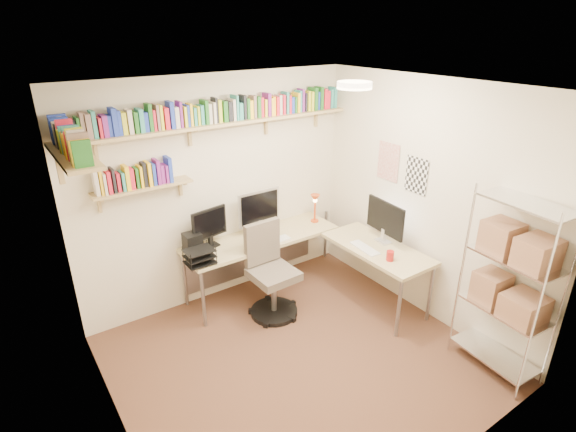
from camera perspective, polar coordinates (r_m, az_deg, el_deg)
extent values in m
plane|color=#4A2D1F|center=(4.49, 1.42, -17.71)|extent=(3.20, 3.20, 0.00)
cube|color=beige|center=(4.98, -8.68, 3.11)|extent=(3.20, 0.04, 2.50)
cube|color=beige|center=(3.23, -22.31, -10.33)|extent=(0.04, 3.00, 2.50)
cube|color=beige|center=(4.84, 17.09, 1.70)|extent=(0.04, 3.00, 2.50)
cube|color=beige|center=(2.91, 19.94, -14.07)|extent=(3.20, 0.04, 2.50)
cube|color=silver|center=(3.42, 1.85, 15.78)|extent=(3.20, 3.00, 0.04)
cube|color=silver|center=(5.07, 12.61, 6.75)|extent=(0.01, 0.30, 0.42)
cube|color=white|center=(4.83, 15.99, 4.98)|extent=(0.01, 0.28, 0.38)
cylinder|color=#FFEAC6|center=(4.02, 8.44, 16.12)|extent=(0.30, 0.30, 0.06)
cube|color=tan|center=(4.66, -8.55, 11.59)|extent=(3.05, 0.25, 0.03)
cube|color=tan|center=(3.83, -25.72, 6.97)|extent=(0.25, 1.00, 0.03)
cube|color=tan|center=(4.52, -17.95, 3.48)|extent=(0.95, 0.20, 0.02)
cube|color=tan|center=(4.36, -23.24, 8.21)|extent=(0.03, 0.20, 0.20)
cube|color=tan|center=(4.61, -12.24, 10.31)|extent=(0.03, 0.20, 0.20)
cube|color=tan|center=(5.02, -2.60, 11.83)|extent=(0.03, 0.20, 0.20)
cube|color=tan|center=(5.41, 3.82, 12.66)|extent=(0.03, 0.20, 0.20)
cube|color=yellow|center=(4.21, -26.91, 9.82)|extent=(0.04, 0.11, 0.22)
cube|color=#223AB0|center=(4.22, -26.22, 9.69)|extent=(0.04, 0.12, 0.17)
cube|color=black|center=(4.23, -25.66, 9.80)|extent=(0.04, 0.12, 0.17)
cube|color=#216522|center=(4.23, -25.16, 10.03)|extent=(0.02, 0.15, 0.19)
cube|color=#81665E|center=(4.24, -24.69, 10.35)|extent=(0.03, 0.11, 0.23)
cube|color=#81665E|center=(4.24, -24.09, 10.39)|extent=(0.04, 0.13, 0.21)
cube|color=teal|center=(4.25, -23.51, 10.63)|extent=(0.03, 0.13, 0.23)
cube|color=red|center=(4.27, -22.87, 10.34)|extent=(0.02, 0.14, 0.17)
cube|color=#7A2282|center=(4.27, -22.35, 10.55)|extent=(0.04, 0.14, 0.19)
cube|color=#223AB0|center=(4.28, -21.80, 10.62)|extent=(0.03, 0.12, 0.18)
cube|color=#223AB0|center=(4.29, -21.31, 11.11)|extent=(0.04, 0.14, 0.24)
cube|color=#223AB0|center=(4.30, -20.77, 11.04)|extent=(0.03, 0.13, 0.21)
cube|color=gold|center=(4.31, -20.22, 11.01)|extent=(0.04, 0.12, 0.19)
cube|color=beige|center=(4.32, -19.57, 11.25)|extent=(0.04, 0.13, 0.21)
cube|color=#216522|center=(4.34, -18.91, 11.22)|extent=(0.04, 0.14, 0.19)
cube|color=teal|center=(4.35, -18.30, 11.47)|extent=(0.04, 0.14, 0.21)
cube|color=#223AB0|center=(4.36, -17.71, 11.34)|extent=(0.04, 0.11, 0.17)
cube|color=#216522|center=(4.37, -17.25, 11.90)|extent=(0.03, 0.13, 0.25)
cube|color=red|center=(4.38, -16.80, 11.60)|extent=(0.02, 0.13, 0.19)
cube|color=#81665E|center=(4.39, -16.40, 11.96)|extent=(0.02, 0.14, 0.23)
cube|color=gold|center=(4.40, -15.94, 11.98)|extent=(0.03, 0.12, 0.22)
cube|color=red|center=(4.42, -15.35, 11.91)|extent=(0.04, 0.13, 0.20)
cube|color=#223AB0|center=(4.43, -14.73, 12.34)|extent=(0.04, 0.14, 0.25)
cube|color=beige|center=(4.45, -14.15, 12.09)|extent=(0.04, 0.14, 0.19)
cube|color=#7A2282|center=(4.46, -13.65, 12.47)|extent=(0.02, 0.13, 0.24)
cube|color=gold|center=(4.48, -13.17, 12.23)|extent=(0.03, 0.15, 0.19)
cube|color=#223AB0|center=(4.49, -12.81, 12.36)|extent=(0.02, 0.14, 0.20)
cube|color=yellow|center=(4.51, -12.39, 12.49)|extent=(0.03, 0.11, 0.21)
cube|color=teal|center=(4.52, -11.95, 12.30)|extent=(0.03, 0.13, 0.17)
cube|color=gold|center=(4.54, -11.50, 12.42)|extent=(0.02, 0.11, 0.18)
cube|color=teal|center=(4.55, -11.05, 12.53)|extent=(0.03, 0.12, 0.19)
cube|color=#216522|center=(4.56, -10.59, 12.88)|extent=(0.03, 0.15, 0.23)
cube|color=beige|center=(4.58, -10.10, 12.72)|extent=(0.03, 0.12, 0.19)
cube|color=beige|center=(4.60, -9.62, 12.86)|extent=(0.03, 0.15, 0.20)
cube|color=black|center=(4.61, -9.31, 13.15)|extent=(0.02, 0.12, 0.24)
cube|color=gold|center=(4.63, -8.89, 13.07)|extent=(0.04, 0.12, 0.22)
cube|color=#216522|center=(4.65, -8.27, 13.06)|extent=(0.04, 0.15, 0.20)
cube|color=black|center=(4.68, -7.67, 13.08)|extent=(0.04, 0.14, 0.19)
cube|color=beige|center=(4.70, -7.16, 13.27)|extent=(0.03, 0.14, 0.21)
cube|color=teal|center=(4.71, -6.79, 13.52)|extent=(0.02, 0.15, 0.25)
cube|color=teal|center=(4.74, -6.28, 13.13)|extent=(0.04, 0.13, 0.17)
cube|color=black|center=(4.75, -5.79, 13.62)|extent=(0.03, 0.13, 0.24)
cube|color=#216522|center=(4.77, -5.40, 13.46)|extent=(0.03, 0.14, 0.21)
cube|color=yellow|center=(4.79, -4.97, 13.39)|extent=(0.04, 0.13, 0.18)
cube|color=#81665E|center=(4.81, -4.49, 13.70)|extent=(0.03, 0.11, 0.23)
cube|color=#216522|center=(4.83, -4.06, 13.70)|extent=(0.04, 0.14, 0.22)
cube|color=red|center=(4.86, -3.58, 13.67)|extent=(0.03, 0.12, 0.20)
cube|color=gold|center=(4.88, -3.15, 13.58)|extent=(0.03, 0.13, 0.18)
cube|color=#7A2282|center=(4.90, -2.73, 13.98)|extent=(0.04, 0.13, 0.24)
cube|color=yellow|center=(4.92, -2.37, 13.72)|extent=(0.02, 0.14, 0.19)
cube|color=yellow|center=(4.94, -2.05, 13.81)|extent=(0.03, 0.11, 0.20)
cube|color=red|center=(4.96, -1.68, 13.85)|extent=(0.03, 0.14, 0.19)
cube|color=beige|center=(4.98, -1.23, 13.97)|extent=(0.03, 0.11, 0.21)
cube|color=red|center=(5.00, -0.83, 14.01)|extent=(0.03, 0.13, 0.20)
cube|color=teal|center=(5.03, -0.39, 14.20)|extent=(0.03, 0.13, 0.23)
cube|color=red|center=(5.05, -0.05, 14.03)|extent=(0.03, 0.12, 0.19)
cube|color=#223AB0|center=(5.07, 0.29, 13.95)|extent=(0.04, 0.12, 0.17)
cube|color=#216522|center=(5.10, 0.68, 13.99)|extent=(0.03, 0.12, 0.17)
cube|color=yellow|center=(5.11, 0.99, 14.24)|extent=(0.03, 0.14, 0.21)
cube|color=teal|center=(5.13, 1.31, 14.38)|extent=(0.03, 0.12, 0.23)
cube|color=#7A2282|center=(5.15, 1.63, 14.50)|extent=(0.03, 0.12, 0.25)
cube|color=black|center=(5.18, 2.00, 14.28)|extent=(0.02, 0.12, 0.20)
cube|color=gold|center=(5.20, 2.35, 14.42)|extent=(0.03, 0.13, 0.22)
cube|color=gold|center=(5.22, 2.73, 14.41)|extent=(0.03, 0.14, 0.21)
cube|color=#216522|center=(5.25, 3.17, 14.66)|extent=(0.04, 0.14, 0.25)
cube|color=#223AB0|center=(5.28, 3.60, 14.43)|extent=(0.03, 0.12, 0.20)
cube|color=#216522|center=(5.30, 3.95, 14.73)|extent=(0.04, 0.13, 0.25)
cube|color=red|center=(5.34, 4.41, 14.65)|extent=(0.04, 0.14, 0.23)
cube|color=red|center=(5.37, 4.85, 14.54)|extent=(0.04, 0.11, 0.20)
cube|color=teal|center=(5.40, 5.27, 14.65)|extent=(0.04, 0.12, 0.21)
cube|color=teal|center=(5.43, 5.66, 14.79)|extent=(0.04, 0.13, 0.23)
cube|color=#216522|center=(3.38, -24.64, 7.17)|extent=(0.12, 0.03, 0.19)
cube|color=yellow|center=(3.42, -24.78, 7.27)|extent=(0.14, 0.04, 0.18)
cube|color=#81665E|center=(3.45, -24.96, 7.73)|extent=(0.14, 0.03, 0.22)
cube|color=beige|center=(3.49, -25.12, 7.96)|extent=(0.11, 0.04, 0.23)
cube|color=gold|center=(3.54, -25.30, 8.17)|extent=(0.12, 0.04, 0.24)
cube|color=red|center=(3.59, -25.40, 8.08)|extent=(0.12, 0.04, 0.21)
cube|color=yellow|center=(3.63, -25.51, 8.07)|extent=(0.14, 0.03, 0.19)
cube|color=teal|center=(3.67, -25.70, 8.51)|extent=(0.12, 0.04, 0.23)
cube|color=#81665E|center=(3.72, -25.77, 8.33)|extent=(0.12, 0.02, 0.19)
cube|color=yellow|center=(3.76, -25.86, 8.34)|extent=(0.12, 0.03, 0.18)
cube|color=teal|center=(3.79, -26.02, 8.69)|extent=(0.13, 0.03, 0.21)
cube|color=gold|center=(3.83, -26.07, 8.58)|extent=(0.15, 0.03, 0.18)
cube|color=#223AB0|center=(3.86, -26.20, 8.82)|extent=(0.11, 0.03, 0.20)
cube|color=red|center=(3.90, -26.36, 9.20)|extent=(0.12, 0.04, 0.24)
cube|color=beige|center=(3.94, -26.41, 9.06)|extent=(0.12, 0.03, 0.21)
cube|color=black|center=(3.98, -26.51, 9.10)|extent=(0.13, 0.03, 0.20)
cube|color=beige|center=(4.02, -26.63, 9.28)|extent=(0.14, 0.04, 0.21)
cube|color=beige|center=(4.06, -26.69, 9.18)|extent=(0.12, 0.03, 0.18)
cube|color=teal|center=(4.10, -26.81, 9.38)|extent=(0.11, 0.04, 0.19)
cube|color=#223AB0|center=(4.15, -26.96, 9.64)|extent=(0.14, 0.04, 0.22)
cube|color=#223AB0|center=(4.20, -27.10, 9.87)|extent=(0.14, 0.04, 0.23)
cube|color=beige|center=(4.39, -23.26, 3.97)|extent=(0.04, 0.11, 0.24)
cube|color=yellow|center=(4.40, -22.78, 4.11)|extent=(0.02, 0.13, 0.25)
cube|color=beige|center=(4.41, -22.37, 3.88)|extent=(0.02, 0.15, 0.20)
cube|color=red|center=(4.42, -21.89, 4.06)|extent=(0.03, 0.14, 0.21)
cube|color=black|center=(4.42, -21.38, 4.29)|extent=(0.02, 0.13, 0.23)
cube|color=red|center=(4.44, -20.83, 4.09)|extent=(0.03, 0.11, 0.18)
cube|color=teal|center=(4.45, -20.33, 4.21)|extent=(0.03, 0.14, 0.18)
cube|color=yellow|center=(4.45, -19.89, 4.63)|extent=(0.04, 0.14, 0.23)
cube|color=red|center=(4.46, -19.32, 4.56)|extent=(0.04, 0.12, 0.20)
cube|color=#216522|center=(4.47, -18.74, 4.67)|extent=(0.03, 0.12, 0.19)
cube|color=yellow|center=(4.48, -18.31, 4.84)|extent=(0.02, 0.14, 0.21)
cube|color=black|center=(4.49, -17.84, 5.08)|extent=(0.03, 0.11, 0.23)
cube|color=yellow|center=(4.50, -17.36, 5.19)|extent=(0.03, 0.15, 0.23)
cube|color=#223AB0|center=(4.51, -16.83, 5.18)|extent=(0.03, 0.13, 0.21)
cube|color=#7A2282|center=(4.52, -16.34, 5.46)|extent=(0.03, 0.15, 0.24)
cube|color=#7A2282|center=(4.54, -15.80, 5.20)|extent=(0.04, 0.12, 0.18)
cube|color=#7A2282|center=(4.56, -15.36, 5.28)|extent=(0.03, 0.15, 0.18)
cube|color=#223AB0|center=(4.56, -14.96, 5.79)|extent=(0.04, 0.15, 0.25)
cube|color=#CFBE86|center=(5.12, -3.39, -2.88)|extent=(1.82, 0.57, 0.04)
cube|color=#CFBE86|center=(4.99, 11.27, -4.06)|extent=(0.57, 1.24, 0.04)
cylinder|color=gray|center=(4.78, -10.71, -10.31)|extent=(0.04, 0.04, 0.67)
cylinder|color=gray|center=(5.16, -12.97, -7.79)|extent=(0.04, 0.04, 0.67)
cylinder|color=gray|center=(6.06, 4.78, -2.32)|extent=(0.04, 0.04, 0.67)
cylinder|color=gray|center=(4.69, 13.89, -11.31)|extent=(0.04, 0.04, 0.67)
cylinder|color=gray|center=(5.01, 17.61, -9.31)|extent=(0.04, 0.04, 0.67)
cube|color=gray|center=(5.45, -4.69, -4.81)|extent=(1.72, 0.02, 0.53)
cube|color=silver|center=(5.10, -3.70, 1.11)|extent=(0.53, 0.03, 0.40)
cube|color=black|center=(5.08, -3.59, 1.04)|extent=(0.47, 0.00, 0.35)
cube|color=black|center=(4.85, -9.97, -0.91)|extent=(0.42, 0.03, 0.33)
cube|color=black|center=(4.98, 12.25, -0.21)|extent=(0.03, 0.55, 0.36)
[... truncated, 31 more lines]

